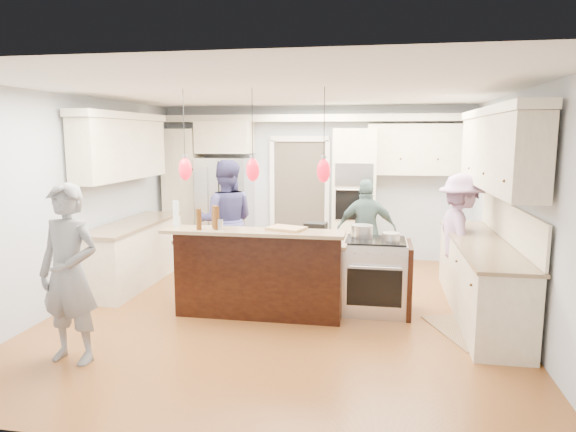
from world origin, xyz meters
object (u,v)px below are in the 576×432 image
Objects in this scene: refrigerator at (225,208)px; island_range at (377,276)px; kitchen_island at (265,270)px; person_bar_end at (69,274)px; person_far_left at (226,221)px.

island_range is at bearing -42.59° from refrigerator.
person_bar_end is (-1.50, -1.87, 0.39)m from kitchen_island.
refrigerator reaches higher than island_range.
refrigerator is 1.51m from person_far_left.
person_far_left is (-2.26, 1.05, 0.46)m from island_range.
person_bar_end is at bearing -128.73° from kitchen_island.
person_far_left is at bearing 84.28° from person_bar_end.
refrigerator is at bearing 137.41° from island_range.
kitchen_island is at bearing 57.75° from person_bar_end.
person_bar_end is at bearing 66.41° from person_far_left.
kitchen_island is at bearing 115.73° from person_far_left.
refrigerator is at bearing -84.03° from person_far_left.
refrigerator is 1.96× the size of island_range.
person_bar_end is 3.07m from person_far_left.
person_far_left is (-0.85, 1.13, 0.43)m from kitchen_island.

